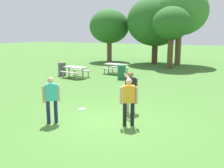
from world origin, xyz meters
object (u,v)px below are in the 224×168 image
(person_thrower, at_px, (51,97))
(frisbee, at_px, (82,109))
(tree_far_right, at_px, (172,24))
(tree_tall_left, at_px, (109,27))
(person_bystander, at_px, (129,99))
(picnic_table_near, at_px, (76,70))
(tree_slender_mid, at_px, (180,12))
(person_catcher, at_px, (131,89))
(trash_can_further_along, at_px, (62,69))
(picnic_table_far, at_px, (116,67))
(trash_can_beside_table, at_px, (122,72))
(tree_broad_center, at_px, (156,22))

(person_thrower, height_order, frisbee, person_thrower)
(tree_far_right, bearing_deg, tree_tall_left, 161.30)
(person_thrower, relative_size, person_bystander, 1.00)
(frisbee, bearing_deg, picnic_table_near, 126.94)
(tree_slender_mid, bearing_deg, person_catcher, -83.69)
(person_catcher, xyz_separation_m, frisbee, (-1.95, -0.57, -0.95))
(trash_can_further_along, height_order, tree_tall_left, tree_tall_left)
(person_catcher, xyz_separation_m, trash_can_further_along, (-7.98, 5.84, -0.48))
(person_catcher, bearing_deg, picnic_table_near, 139.77)
(person_catcher, xyz_separation_m, tree_far_right, (-1.81, 13.18, 2.91))
(frisbee, bearing_deg, picnic_table_far, 107.50)
(picnic_table_far, relative_size, trash_can_further_along, 1.89)
(picnic_table_far, xyz_separation_m, trash_can_beside_table, (1.31, -1.76, -0.08))
(tree_tall_left, bearing_deg, tree_broad_center, 2.90)
(person_catcher, relative_size, tree_slender_mid, 0.22)
(person_bystander, distance_m, tree_broad_center, 18.19)
(trash_can_beside_table, height_order, tree_tall_left, tree_tall_left)
(picnic_table_far, bearing_deg, person_bystander, -61.50)
(tree_tall_left, distance_m, tree_far_right, 7.77)
(person_thrower, bearing_deg, tree_tall_left, 111.76)
(person_thrower, xyz_separation_m, picnic_table_far, (-2.75, 10.63, -0.38))
(frisbee, xyz_separation_m, trash_can_further_along, (-6.04, 6.41, 0.47))
(frisbee, xyz_separation_m, trash_can_beside_table, (-1.48, 7.09, 0.47))
(picnic_table_near, relative_size, tree_tall_left, 0.34)
(tree_tall_left, bearing_deg, frisbee, -66.01)
(person_thrower, distance_m, tree_slender_mid, 18.83)
(picnic_table_near, distance_m, trash_can_beside_table, 3.26)
(person_catcher, distance_m, tree_broad_center, 16.76)
(tree_tall_left, relative_size, tree_slender_mid, 0.76)
(person_catcher, distance_m, tree_far_right, 13.62)
(frisbee, distance_m, tree_far_right, 14.28)
(picnic_table_far, xyz_separation_m, tree_broad_center, (0.65, 7.65, 3.64))
(person_catcher, relative_size, tree_tall_left, 0.29)
(person_bystander, distance_m, tree_far_right, 15.02)
(person_catcher, height_order, trash_can_further_along, person_catcher)
(trash_can_further_along, bearing_deg, tree_broad_center, 68.89)
(trash_can_further_along, xyz_separation_m, tree_tall_left, (-1.19, 9.83, 3.28))
(person_catcher, xyz_separation_m, tree_broad_center, (-4.09, 15.93, 3.24))
(trash_can_beside_table, xyz_separation_m, tree_broad_center, (-0.67, 9.41, 3.72))
(person_catcher, distance_m, trash_can_further_along, 9.91)
(tree_broad_center, distance_m, tree_far_right, 3.59)
(tree_tall_left, bearing_deg, picnic_table_near, -75.36)
(person_catcher, relative_size, trash_can_further_along, 1.71)
(trash_can_beside_table, xyz_separation_m, trash_can_further_along, (-4.56, -0.68, 0.00))
(picnic_table_far, bearing_deg, picnic_table_near, -122.75)
(trash_can_further_along, bearing_deg, tree_far_right, 49.93)
(picnic_table_far, bearing_deg, tree_tall_left, 120.98)
(person_bystander, bearing_deg, tree_slender_mid, 97.44)
(tree_broad_center, distance_m, tree_slender_mid, 2.47)
(tree_broad_center, bearing_deg, frisbee, -82.60)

